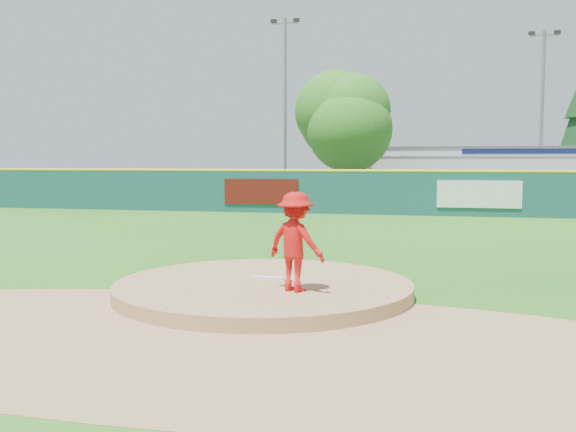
% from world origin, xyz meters
% --- Properties ---
extents(ground, '(120.00, 120.00, 0.00)m').
position_xyz_m(ground, '(0.00, 0.00, 0.00)').
color(ground, '#286B19').
rests_on(ground, ground).
extents(pitchers_mound, '(5.50, 5.50, 0.50)m').
position_xyz_m(pitchers_mound, '(0.00, 0.00, 0.00)').
color(pitchers_mound, '#9E774C').
rests_on(pitchers_mound, ground).
extents(pitching_rubber, '(0.60, 0.15, 0.04)m').
position_xyz_m(pitching_rubber, '(0.00, 0.30, 0.27)').
color(pitching_rubber, white).
rests_on(pitching_rubber, pitchers_mound).
extents(infield_dirt_arc, '(15.40, 15.40, 0.01)m').
position_xyz_m(infield_dirt_arc, '(0.00, -3.00, 0.01)').
color(infield_dirt_arc, '#9E774C').
rests_on(infield_dirt_arc, ground).
extents(parking_lot, '(44.00, 16.00, 0.02)m').
position_xyz_m(parking_lot, '(0.00, 27.00, 0.01)').
color(parking_lot, '#38383A').
rests_on(parking_lot, ground).
extents(pitcher, '(1.26, 1.03, 1.71)m').
position_xyz_m(pitcher, '(0.76, -0.69, 1.10)').
color(pitcher, red).
rests_on(pitcher, pitchers_mound).
extents(van, '(4.88, 3.31, 1.24)m').
position_xyz_m(van, '(-2.94, 25.76, 0.64)').
color(van, white).
rests_on(van, parking_lot).
extents(pool_building_grp, '(15.20, 8.20, 3.31)m').
position_xyz_m(pool_building_grp, '(6.00, 31.99, 1.66)').
color(pool_building_grp, silver).
rests_on(pool_building_grp, ground).
extents(fence_banners, '(13.52, 0.04, 1.20)m').
position_xyz_m(fence_banners, '(-0.06, 17.92, 1.00)').
color(fence_banners, '#57110C').
rests_on(fence_banners, ground).
extents(playground_slide, '(1.11, 3.14, 1.73)m').
position_xyz_m(playground_slide, '(-12.33, 24.27, 0.88)').
color(playground_slide, '#1B2CEB').
rests_on(playground_slide, ground).
extents(outfield_fence, '(40.00, 0.14, 2.07)m').
position_xyz_m(outfield_fence, '(0.00, 18.00, 1.09)').
color(outfield_fence, '#164747').
rests_on(outfield_fence, ground).
extents(deciduous_tree, '(5.60, 5.60, 7.36)m').
position_xyz_m(deciduous_tree, '(-2.00, 25.00, 4.55)').
color(deciduous_tree, '#382314').
rests_on(deciduous_tree, ground).
extents(light_pole_left, '(1.75, 0.25, 11.00)m').
position_xyz_m(light_pole_left, '(-6.00, 27.00, 6.05)').
color(light_pole_left, gray).
rests_on(light_pole_left, ground).
extents(light_pole_right, '(1.75, 0.25, 10.00)m').
position_xyz_m(light_pole_right, '(9.00, 29.00, 5.54)').
color(light_pole_right, gray).
rests_on(light_pole_right, ground).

